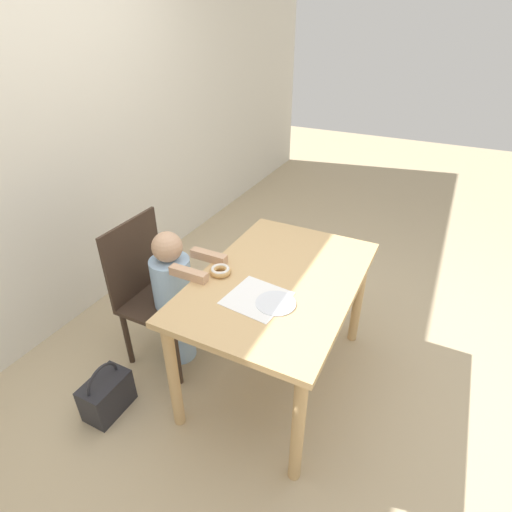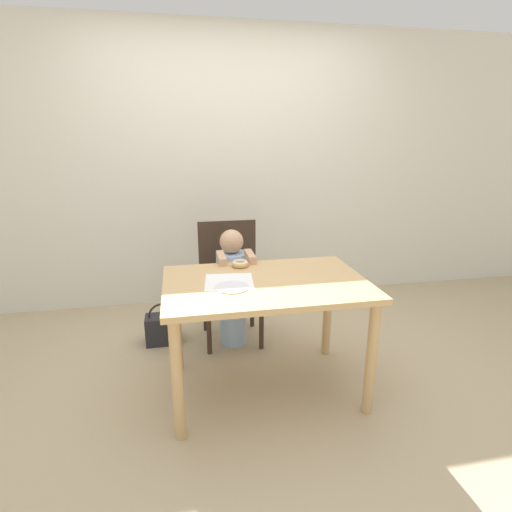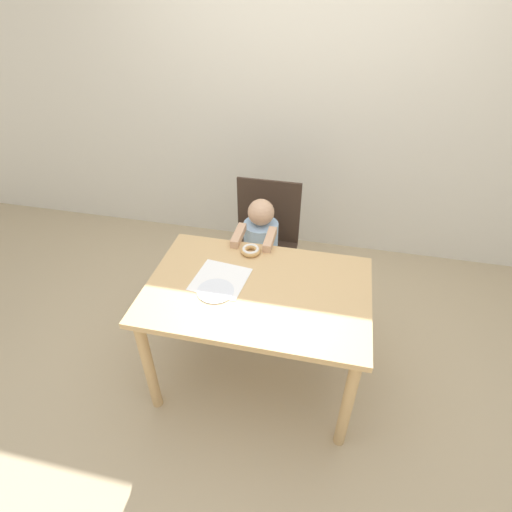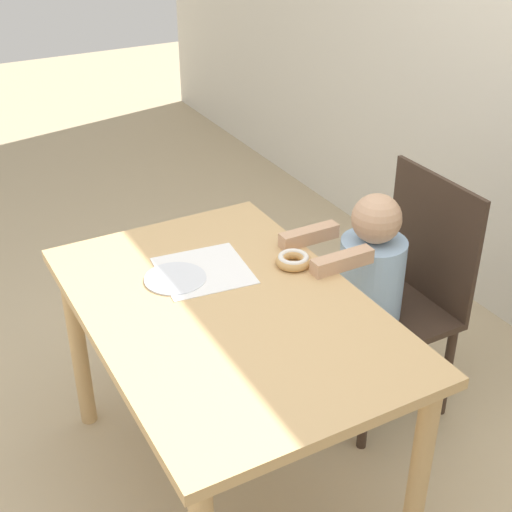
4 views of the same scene
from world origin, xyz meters
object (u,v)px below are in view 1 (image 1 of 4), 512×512
Objects in this scene: child_figure at (175,298)px; donut at (220,270)px; chair at (156,291)px; handbag at (107,394)px.

donut is (0.01, -0.33, 0.29)m from child_figure.
chair is 0.55m from donut.
chair is at bearing 91.07° from donut.
donut is at bearing -39.29° from handbag.
handbag is at bearing -177.42° from chair.
chair reaches higher than child_figure.
chair is 7.88× the size of donut.
donut is 0.95m from handbag.
chair is 0.14m from child_figure.
chair is 1.01× the size of child_figure.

